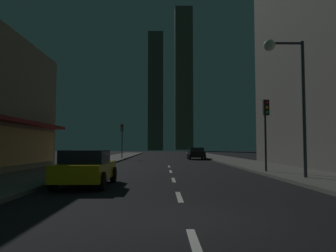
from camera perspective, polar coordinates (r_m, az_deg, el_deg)
name	(u,v)px	position (r m, az deg, el deg)	size (l,w,h in m)	color
ground_plane	(167,160)	(39.39, -0.22, -5.91)	(78.00, 136.00, 0.10)	black
sidewalk_right	(226,159)	(40.10, 9.89, -5.64)	(4.00, 76.00, 0.15)	#605E59
sidewalk_left	(108,159)	(39.91, -10.37, -5.64)	(4.00, 76.00, 0.15)	#605E59
lane_marking_center	(174,180)	(15.84, 0.97, -9.30)	(0.16, 23.00, 0.01)	silver
skyscraper_distant_tall	(156,92)	(131.28, -2.13, 5.92)	(5.87, 7.94, 46.21)	#464335
skyscraper_distant_mid	(184,78)	(154.09, 2.73, 8.23)	(8.08, 6.31, 65.86)	#4D493A
car_parked_near	(86,168)	(13.82, -13.90, -6.99)	(1.98, 4.24, 1.45)	gold
car_parked_far	(196,153)	(40.52, 4.88, -4.71)	(1.98, 4.24, 1.45)	black
fire_hydrant_far_left	(99,160)	(28.76, -11.80, -5.72)	(0.42, 0.30, 0.65)	#B2B2B2
traffic_light_near_right	(266,119)	(20.07, 16.51, 1.18)	(0.32, 0.48, 4.20)	#2D2D2D
traffic_light_far_left	(122,133)	(41.11, -7.93, -1.26)	(0.32, 0.48, 4.20)	#2D2D2D
street_lamp_right	(286,74)	(16.96, 19.67, 8.48)	(1.96, 0.56, 6.58)	#38383D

